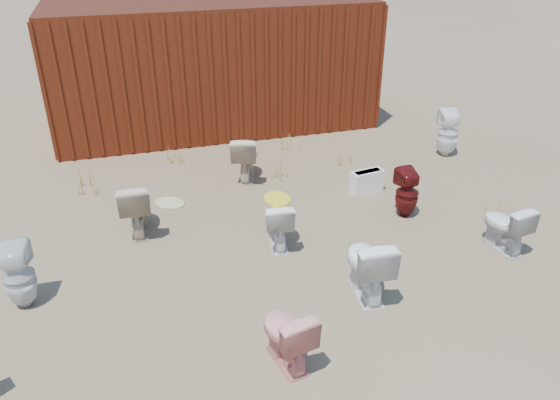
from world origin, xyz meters
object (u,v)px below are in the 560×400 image
object	(u,v)px
toilet_front_c	(367,265)
toilet_back_a	(19,276)
toilet_front_maroon	(407,193)
toilet_back_yellowlid	(277,222)
toilet_front_e	(505,226)
loose_tank	(367,182)
shipping_container	(213,64)
toilet_back_e	(448,133)
toilet_back_beige_left	(136,206)
toilet_back_beige_right	(245,157)
toilet_front_pink	(286,335)

from	to	relation	value
toilet_front_c	toilet_back_a	xyz separation A→B (m)	(-3.68, 0.88, -0.01)
toilet_front_c	toilet_front_maroon	xyz separation A→B (m)	(1.29, 1.50, -0.04)
toilet_back_a	toilet_back_yellowlid	distance (m)	3.04
toilet_front_e	loose_tank	bearing A→B (deg)	-70.88
toilet_front_c	shipping_container	bearing A→B (deg)	-79.34
shipping_container	toilet_back_a	distance (m)	6.09
shipping_container	toilet_front_e	xyz separation A→B (m)	(2.65, -5.68, -0.87)
toilet_front_maroon	toilet_back_e	size ratio (longest dim) A/B	0.86
shipping_container	toilet_back_beige_left	distance (m)	4.40
loose_tank	toilet_back_beige_left	bearing A→B (deg)	174.60
loose_tank	toilet_front_e	bearing A→B (deg)	-71.68
toilet_front_c	toilet_back_a	size ratio (longest dim) A/B	1.03
shipping_container	toilet_back_a	bearing A→B (deg)	-120.95
toilet_back_a	toilet_back_e	size ratio (longest dim) A/B	0.92
toilet_front_maroon	toilet_front_e	world-z (taller)	toilet_front_maroon
toilet_back_beige_right	toilet_back_yellowlid	world-z (taller)	toilet_back_beige_right
toilet_front_maroon	loose_tank	world-z (taller)	toilet_front_maroon
toilet_back_beige_right	toilet_back_yellowlid	xyz separation A→B (m)	(-0.06, -2.06, -0.05)
shipping_container	toilet_back_beige_left	size ratio (longest dim) A/B	7.88
toilet_front_pink	toilet_front_e	world-z (taller)	toilet_front_pink
toilet_front_maroon	toilet_front_e	distance (m)	1.37
toilet_back_beige_left	toilet_back_beige_right	size ratio (longest dim) A/B	1.01
loose_tank	toilet_front_maroon	bearing A→B (deg)	-84.01
toilet_front_pink	toilet_front_e	bearing A→B (deg)	-172.19
toilet_back_beige_left	toilet_back_e	distance (m)	5.52
shipping_container	toilet_front_c	distance (m)	6.13
toilet_back_e	loose_tank	size ratio (longest dim) A/B	1.66
toilet_front_pink	toilet_back_a	xyz separation A→B (m)	(-2.51, 1.64, 0.04)
shipping_container	toilet_front_c	world-z (taller)	shipping_container
loose_tank	toilet_back_yellowlid	bearing A→B (deg)	-157.52
toilet_back_beige_right	toilet_front_c	bearing A→B (deg)	118.28
toilet_front_c	toilet_back_yellowlid	bearing A→B (deg)	-57.08
toilet_back_beige_left	toilet_back_beige_right	bearing A→B (deg)	-143.05
toilet_back_yellowlid	toilet_back_e	bearing A→B (deg)	-144.23
toilet_back_e	toilet_front_pink	bearing A→B (deg)	59.47
toilet_front_pink	toilet_back_beige_right	bearing A→B (deg)	-109.28
toilet_back_beige_right	toilet_front_pink	bearing A→B (deg)	100.09
toilet_back_a	toilet_front_maroon	bearing A→B (deg)	-171.56
shipping_container	toilet_back_e	size ratio (longest dim) A/B	7.25
shipping_container	toilet_front_e	world-z (taller)	shipping_container
toilet_front_maroon	toilet_front_c	bearing A→B (deg)	46.24
toilet_front_pink	toilet_back_a	world-z (taller)	toilet_back_a
toilet_front_maroon	toilet_back_e	bearing A→B (deg)	-137.38
toilet_back_beige_right	toilet_back_yellowlid	bearing A→B (deg)	106.21
toilet_front_maroon	loose_tank	distance (m)	0.88
toilet_front_e	toilet_back_yellowlid	xyz separation A→B (m)	(-2.74, 0.90, -0.00)
toilet_front_pink	toilet_back_a	bearing A→B (deg)	-44.62
toilet_back_a	toilet_back_beige_right	bearing A→B (deg)	-140.10
toilet_front_e	toilet_back_yellowlid	world-z (taller)	toilet_front_e
shipping_container	toilet_front_c	bearing A→B (deg)	-84.53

